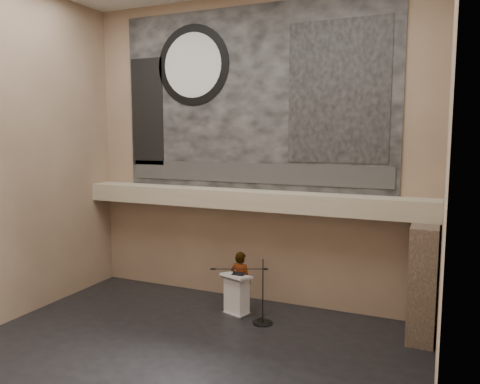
% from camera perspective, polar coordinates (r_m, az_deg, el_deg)
% --- Properties ---
extents(floor, '(10.00, 10.00, 0.00)m').
position_cam_1_polar(floor, '(10.66, -7.31, -19.39)').
color(floor, black).
rests_on(floor, ground).
extents(wall_back, '(10.00, 0.02, 8.50)m').
position_cam_1_polar(wall_back, '(13.14, 1.40, 4.95)').
color(wall_back, '#7B634E').
rests_on(wall_back, floor).
extents(wall_front, '(10.00, 0.02, 8.50)m').
position_cam_1_polar(wall_front, '(6.49, -26.36, 1.92)').
color(wall_front, '#7B634E').
rests_on(wall_front, floor).
extents(wall_left, '(0.02, 8.00, 8.50)m').
position_cam_1_polar(wall_left, '(12.88, -27.15, 4.12)').
color(wall_left, '#7B634E').
rests_on(wall_left, floor).
extents(wall_right, '(0.02, 8.00, 8.50)m').
position_cam_1_polar(wall_right, '(8.17, 23.88, 2.98)').
color(wall_right, '#7B634E').
rests_on(wall_right, floor).
extents(soffit, '(10.00, 0.80, 0.50)m').
position_cam_1_polar(soffit, '(12.89, 0.71, -0.90)').
color(soffit, tan).
rests_on(soffit, wall_back).
extents(sprinkler_left, '(0.04, 0.04, 0.06)m').
position_cam_1_polar(sprinkler_left, '(13.58, -5.61, -1.71)').
color(sprinkler_left, '#B2893D').
rests_on(sprinkler_left, soffit).
extents(sprinkler_right, '(0.04, 0.04, 0.06)m').
position_cam_1_polar(sprinkler_right, '(12.28, 8.82, -2.71)').
color(sprinkler_right, '#B2893D').
rests_on(sprinkler_right, soffit).
extents(banner, '(8.00, 0.05, 5.00)m').
position_cam_1_polar(banner, '(13.13, 1.37, 11.28)').
color(banner, black).
rests_on(banner, wall_back).
extents(banner_text_strip, '(7.76, 0.02, 0.55)m').
position_cam_1_polar(banner_text_strip, '(13.11, 1.28, 2.32)').
color(banner_text_strip, '#2B2B2B').
rests_on(banner_text_strip, banner).
extents(banner_clock_rim, '(2.30, 0.02, 2.30)m').
position_cam_1_polar(banner_clock_rim, '(13.98, -5.78, 15.12)').
color(banner_clock_rim, black).
rests_on(banner_clock_rim, banner).
extents(banner_clock_face, '(1.84, 0.02, 1.84)m').
position_cam_1_polar(banner_clock_face, '(13.96, -5.82, 15.13)').
color(banner_clock_face, silver).
rests_on(banner_clock_face, banner).
extents(banner_building_print, '(2.60, 0.02, 3.60)m').
position_cam_1_polar(banner_building_print, '(12.40, 11.85, 11.84)').
color(banner_building_print, black).
rests_on(banner_building_print, banner).
extents(banner_brick_print, '(1.10, 0.02, 3.20)m').
position_cam_1_polar(banner_brick_print, '(14.71, -11.23, 9.54)').
color(banner_brick_print, black).
rests_on(banner_brick_print, banner).
extents(stone_pier, '(0.60, 1.40, 2.70)m').
position_cam_1_polar(stone_pier, '(11.81, 21.39, -10.11)').
color(stone_pier, '#423429').
rests_on(stone_pier, floor).
extents(lectern, '(0.85, 0.71, 1.14)m').
position_cam_1_polar(lectern, '(12.54, -0.41, -12.42)').
color(lectern, silver).
rests_on(lectern, floor).
extents(binder, '(0.35, 0.30, 0.04)m').
position_cam_1_polar(binder, '(12.37, -0.22, -9.95)').
color(binder, black).
rests_on(binder, lectern).
extents(papers, '(0.20, 0.27, 0.00)m').
position_cam_1_polar(papers, '(12.39, -0.86, -10.00)').
color(papers, silver).
rests_on(papers, lectern).
extents(speaker_person, '(0.62, 0.43, 1.64)m').
position_cam_1_polar(speaker_person, '(12.74, 0.06, -10.84)').
color(speaker_person, beige).
rests_on(speaker_person, floor).
extents(mic_stand, '(1.47, 0.80, 1.66)m').
position_cam_1_polar(mic_stand, '(12.17, 2.54, -14.60)').
color(mic_stand, black).
rests_on(mic_stand, floor).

